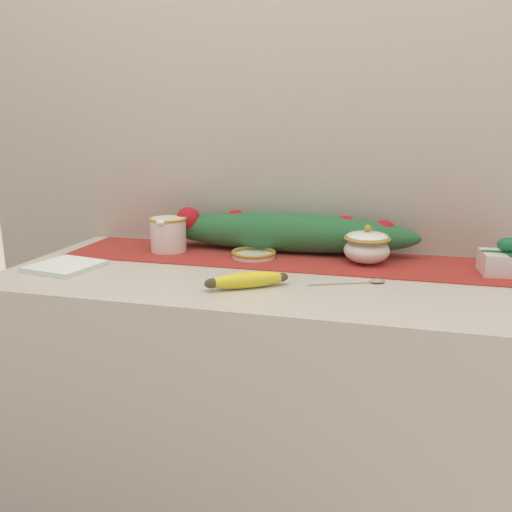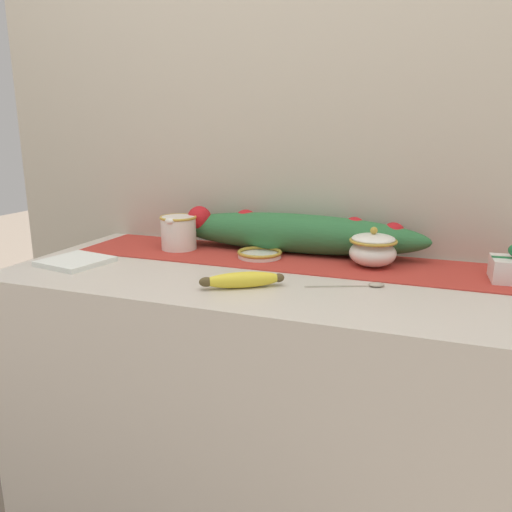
# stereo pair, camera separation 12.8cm
# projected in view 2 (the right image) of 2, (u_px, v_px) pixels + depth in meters

# --- Properties ---
(countertop) EXTENTS (1.38, 0.61, 0.92)m
(countertop) POSITION_uv_depth(u_px,v_px,m) (268.00, 429.00, 1.42)
(countertop) COLOR beige
(countertop) RESTS_ON ground_plane
(back_wall) EXTENTS (2.18, 0.04, 2.40)m
(back_wall) POSITION_uv_depth(u_px,v_px,m) (303.00, 159.00, 1.53)
(back_wall) COLOR #B7AD99
(back_wall) RESTS_ON ground_plane
(table_runner) EXTENTS (1.27, 0.28, 0.00)m
(table_runner) POSITION_uv_depth(u_px,v_px,m) (286.00, 259.00, 1.45)
(table_runner) COLOR #B23328
(table_runner) RESTS_ON countertop
(cream_pitcher) EXTENTS (0.11, 0.13, 0.11)m
(cream_pitcher) POSITION_uv_depth(u_px,v_px,m) (179.00, 231.00, 1.55)
(cream_pitcher) COLOR white
(cream_pitcher) RESTS_ON countertop
(sugar_bowl) EXTENTS (0.13, 0.13, 0.11)m
(sugar_bowl) POSITION_uv_depth(u_px,v_px,m) (373.00, 249.00, 1.35)
(sugar_bowl) COLOR white
(sugar_bowl) RESTS_ON countertop
(small_dish) EXTENTS (0.13, 0.13, 0.02)m
(small_dish) POSITION_uv_depth(u_px,v_px,m) (260.00, 254.00, 1.45)
(small_dish) COLOR white
(small_dish) RESTS_ON countertop
(banana) EXTENTS (0.19, 0.13, 0.04)m
(banana) POSITION_uv_depth(u_px,v_px,m) (242.00, 280.00, 1.18)
(banana) COLOR yellow
(banana) RESTS_ON countertop
(spoon) EXTENTS (0.18, 0.09, 0.01)m
(spoon) POSITION_uv_depth(u_px,v_px,m) (370.00, 285.00, 1.19)
(spoon) COLOR #A89E89
(spoon) RESTS_ON countertop
(napkin_stack) EXTENTS (0.19, 0.19, 0.01)m
(napkin_stack) POSITION_uv_depth(u_px,v_px,m) (76.00, 261.00, 1.40)
(napkin_stack) COLOR white
(napkin_stack) RESTS_ON countertop
(poinsettia_garland) EXTENTS (0.79, 0.13, 0.13)m
(poinsettia_garland) POSITION_uv_depth(u_px,v_px,m) (292.00, 232.00, 1.50)
(poinsettia_garland) COLOR #2D6B38
(poinsettia_garland) RESTS_ON countertop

